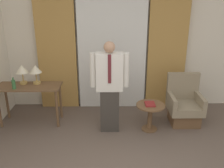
{
  "coord_description": "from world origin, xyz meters",
  "views": [
    {
      "loc": [
        -0.07,
        -2.15,
        2.48
      ],
      "look_at": [
        -0.02,
        1.85,
        0.99
      ],
      "focal_mm": 40.0,
      "sensor_mm": 36.0,
      "label": 1
    }
  ],
  "objects_px": {
    "armchair": "(184,106)",
    "table_lamp_right": "(36,70)",
    "table_lamp_left": "(22,70)",
    "person": "(110,85)",
    "book": "(150,104)",
    "side_table": "(150,113)",
    "desk": "(29,92)",
    "bottle_near_edge": "(14,84)"
  },
  "relations": [
    {
      "from": "armchair",
      "to": "table_lamp_right",
      "type": "bearing_deg",
      "value": 177.15
    },
    {
      "from": "table_lamp_left",
      "to": "armchair",
      "type": "xyz_separation_m",
      "value": [
        3.16,
        -0.14,
        -0.71
      ]
    },
    {
      "from": "armchair",
      "to": "person",
      "type": "bearing_deg",
      "value": -168.44
    },
    {
      "from": "table_lamp_left",
      "to": "book",
      "type": "height_order",
      "value": "table_lamp_left"
    },
    {
      "from": "person",
      "to": "side_table",
      "type": "relative_size",
      "value": 3.18
    },
    {
      "from": "table_lamp_right",
      "to": "person",
      "type": "height_order",
      "value": "person"
    },
    {
      "from": "desk",
      "to": "side_table",
      "type": "relative_size",
      "value": 2.29
    },
    {
      "from": "table_lamp_right",
      "to": "desk",
      "type": "bearing_deg",
      "value": -137.75
    },
    {
      "from": "desk",
      "to": "person",
      "type": "relative_size",
      "value": 0.72
    },
    {
      "from": "desk",
      "to": "table_lamp_left",
      "type": "relative_size",
      "value": 3.24
    },
    {
      "from": "desk",
      "to": "armchair",
      "type": "height_order",
      "value": "armchair"
    },
    {
      "from": "table_lamp_left",
      "to": "bottle_near_edge",
      "type": "distance_m",
      "value": 0.34
    },
    {
      "from": "table_lamp_right",
      "to": "bottle_near_edge",
      "type": "relative_size",
      "value": 1.7
    },
    {
      "from": "table_lamp_left",
      "to": "armchair",
      "type": "distance_m",
      "value": 3.24
    },
    {
      "from": "book",
      "to": "side_table",
      "type": "bearing_deg",
      "value": 3.98
    },
    {
      "from": "table_lamp_right",
      "to": "bottle_near_edge",
      "type": "bearing_deg",
      "value": -141.09
    },
    {
      "from": "bottle_near_edge",
      "to": "armchair",
      "type": "distance_m",
      "value": 3.29
    },
    {
      "from": "desk",
      "to": "bottle_near_edge",
      "type": "distance_m",
      "value": 0.35
    },
    {
      "from": "desk",
      "to": "armchair",
      "type": "xyz_separation_m",
      "value": [
        3.03,
        -0.03,
        -0.31
      ]
    },
    {
      "from": "table_lamp_right",
      "to": "person",
      "type": "bearing_deg",
      "value": -17.44
    },
    {
      "from": "armchair",
      "to": "side_table",
      "type": "relative_size",
      "value": 1.82
    },
    {
      "from": "table_lamp_right",
      "to": "person",
      "type": "relative_size",
      "value": 0.22
    },
    {
      "from": "table_lamp_left",
      "to": "table_lamp_right",
      "type": "relative_size",
      "value": 1.0
    },
    {
      "from": "table_lamp_left",
      "to": "table_lamp_right",
      "type": "distance_m",
      "value": 0.26
    },
    {
      "from": "person",
      "to": "armchair",
      "type": "distance_m",
      "value": 1.61
    },
    {
      "from": "bottle_near_edge",
      "to": "armchair",
      "type": "bearing_deg",
      "value": 2.36
    },
    {
      "from": "table_lamp_left",
      "to": "armchair",
      "type": "height_order",
      "value": "table_lamp_left"
    },
    {
      "from": "table_lamp_right",
      "to": "book",
      "type": "xyz_separation_m",
      "value": [
        2.16,
        -0.44,
        -0.52
      ]
    },
    {
      "from": "table_lamp_left",
      "to": "person",
      "type": "xyz_separation_m",
      "value": [
        1.68,
        -0.45,
        -0.14
      ]
    },
    {
      "from": "side_table",
      "to": "book",
      "type": "distance_m",
      "value": 0.18
    },
    {
      "from": "bottle_near_edge",
      "to": "book",
      "type": "distance_m",
      "value": 2.53
    },
    {
      "from": "table_lamp_right",
      "to": "armchair",
      "type": "height_order",
      "value": "table_lamp_right"
    },
    {
      "from": "table_lamp_right",
      "to": "bottle_near_edge",
      "type": "distance_m",
      "value": 0.48
    },
    {
      "from": "desk",
      "to": "book",
      "type": "bearing_deg",
      "value": -8.13
    },
    {
      "from": "desk",
      "to": "book",
      "type": "xyz_separation_m",
      "value": [
        2.29,
        -0.33,
        -0.12
      ]
    },
    {
      "from": "person",
      "to": "armchair",
      "type": "relative_size",
      "value": 1.75
    },
    {
      "from": "person",
      "to": "table_lamp_left",
      "type": "bearing_deg",
      "value": 165.12
    },
    {
      "from": "bottle_near_edge",
      "to": "person",
      "type": "distance_m",
      "value": 1.77
    },
    {
      "from": "desk",
      "to": "person",
      "type": "bearing_deg",
      "value": -11.97
    },
    {
      "from": "table_lamp_right",
      "to": "bottle_near_edge",
      "type": "xyz_separation_m",
      "value": [
        -0.34,
        -0.28,
        -0.18
      ]
    },
    {
      "from": "table_lamp_left",
      "to": "bottle_near_edge",
      "type": "relative_size",
      "value": 1.7
    },
    {
      "from": "side_table",
      "to": "book",
      "type": "xyz_separation_m",
      "value": [
        -0.01,
        -0.0,
        0.18
      ]
    }
  ]
}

